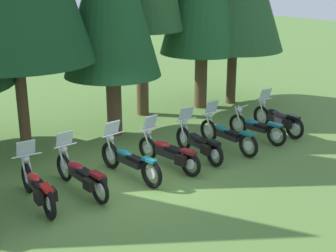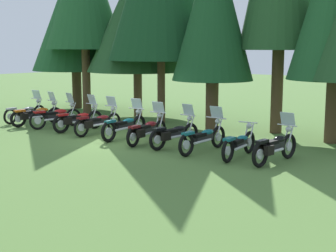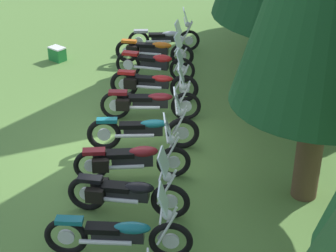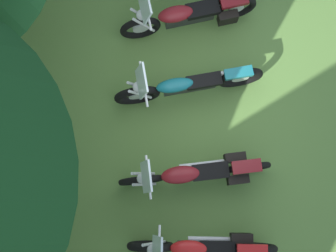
# 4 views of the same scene
# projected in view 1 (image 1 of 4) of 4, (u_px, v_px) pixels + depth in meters

# --- Properties ---
(ground_plane) EXTENTS (80.00, 80.00, 0.00)m
(ground_plane) POSITION_uv_depth(u_px,v_px,m) (129.00, 180.00, 12.38)
(ground_plane) COLOR #547A38
(motorcycle_3) EXTENTS (0.75, 2.29, 1.38)m
(motorcycle_3) POSITION_uv_depth(u_px,v_px,m) (38.00, 187.00, 10.92)
(motorcycle_3) COLOR black
(motorcycle_3) RESTS_ON ground_plane
(motorcycle_4) EXTENTS (0.63, 2.40, 1.37)m
(motorcycle_4) POSITION_uv_depth(u_px,v_px,m) (82.00, 174.00, 11.57)
(motorcycle_4) COLOR black
(motorcycle_4) RESTS_ON ground_plane
(motorcycle_5) EXTENTS (0.70, 2.43, 1.38)m
(motorcycle_5) POSITION_uv_depth(u_px,v_px,m) (129.00, 160.00, 12.41)
(motorcycle_5) COLOR black
(motorcycle_5) RESTS_ON ground_plane
(motorcycle_6) EXTENTS (0.72, 2.31, 1.35)m
(motorcycle_6) POSITION_uv_depth(u_px,v_px,m) (169.00, 152.00, 12.98)
(motorcycle_6) COLOR black
(motorcycle_6) RESTS_ON ground_plane
(motorcycle_7) EXTENTS (0.74, 2.23, 1.36)m
(motorcycle_7) POSITION_uv_depth(u_px,v_px,m) (199.00, 143.00, 13.69)
(motorcycle_7) COLOR black
(motorcycle_7) RESTS_ON ground_plane
(motorcycle_8) EXTENTS (0.76, 2.41, 1.37)m
(motorcycle_8) POSITION_uv_depth(u_px,v_px,m) (227.00, 134.00, 14.39)
(motorcycle_8) COLOR black
(motorcycle_8) RESTS_ON ground_plane
(motorcycle_9) EXTENTS (0.61, 2.18, 1.00)m
(motorcycle_9) POSITION_uv_depth(u_px,v_px,m) (257.00, 127.00, 15.15)
(motorcycle_9) COLOR black
(motorcycle_9) RESTS_ON ground_plane
(motorcycle_10) EXTENTS (0.66, 2.23, 1.38)m
(motorcycle_10) POSITION_uv_depth(u_px,v_px,m) (278.00, 119.00, 15.83)
(motorcycle_10) COLOR black
(motorcycle_10) RESTS_ON ground_plane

